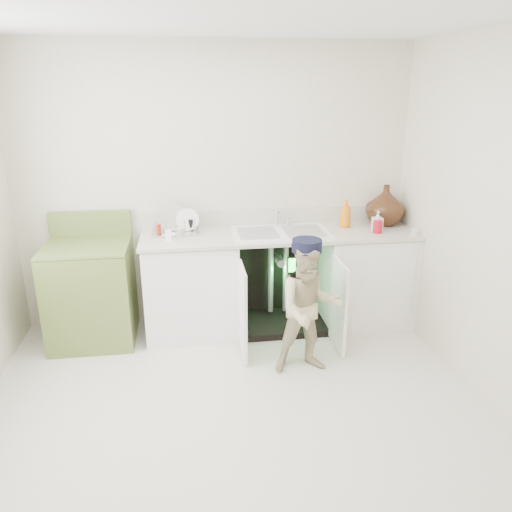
% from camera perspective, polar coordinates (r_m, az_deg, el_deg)
% --- Properties ---
extents(ground, '(3.50, 3.50, 0.00)m').
position_cam_1_polar(ground, '(3.64, -2.58, -16.92)').
color(ground, beige).
rests_on(ground, ground).
extents(room_shell, '(6.00, 5.50, 1.26)m').
position_cam_1_polar(room_shell, '(3.08, -2.93, 2.25)').
color(room_shell, beige).
rests_on(room_shell, ground).
extents(counter_run, '(2.44, 1.02, 1.27)m').
position_cam_1_polar(counter_run, '(4.55, 3.29, -2.31)').
color(counter_run, white).
rests_on(counter_run, ground).
extents(avocado_stove, '(0.70, 0.65, 1.09)m').
position_cam_1_polar(avocado_stove, '(4.53, -18.31, -3.84)').
color(avocado_stove, olive).
rests_on(avocado_stove, ground).
extents(repair_worker, '(0.52, 0.65, 1.07)m').
position_cam_1_polar(repair_worker, '(3.82, 6.08, -5.82)').
color(repair_worker, beige).
rests_on(repair_worker, ground).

